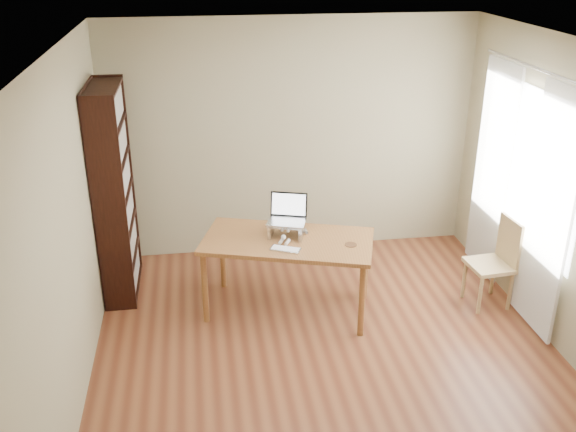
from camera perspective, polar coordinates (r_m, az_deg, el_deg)
The scene contains 10 objects.
room at distance 4.97m, azimuth 4.53°, elevation -0.51°, with size 4.04×4.54×2.64m.
bookshelf at distance 6.42m, azimuth -15.15°, elevation 2.02°, with size 0.30×0.90×2.10m.
curtains at distance 6.35m, azimuth 19.77°, elevation 2.34°, with size 0.03×1.90×2.25m.
desk at distance 5.97m, azimuth -0.02°, elevation -2.82°, with size 1.72×1.22×0.75m.
laptop_stand at distance 5.97m, azimuth -0.14°, elevation -1.03°, with size 0.32×0.25×0.13m.
laptop at distance 5.98m, azimuth -0.22°, elevation 0.17°, with size 0.40×0.38×0.24m.
keyboard at distance 5.73m, azimuth -0.23°, elevation -2.98°, with size 0.29×0.22×0.02m.
coaster at distance 5.86m, azimuth 5.60°, elevation -2.55°, with size 0.11×0.11×0.01m, color #4F341B.
cat at distance 6.01m, azimuth 0.05°, elevation -1.05°, with size 0.25×0.48×0.15m.
chair at distance 6.48m, azimuth 18.09°, elevation -3.72°, with size 0.42×0.42×0.89m.
Camera 1 is at (-1.02, -4.40, 3.33)m, focal length 40.00 mm.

